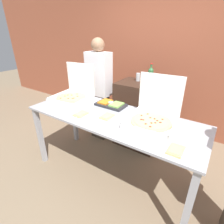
{
  "coord_description": "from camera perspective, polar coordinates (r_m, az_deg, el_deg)",
  "views": [
    {
      "loc": [
        1.02,
        -1.53,
        1.82
      ],
      "look_at": [
        0.0,
        0.0,
        0.95
      ],
      "focal_mm": 28.0,
      "sensor_mm": 36.0,
      "label": 1
    }
  ],
  "objects": [
    {
      "name": "soda_can_silver",
      "position": [
        2.83,
        8.49,
        11.24
      ],
      "size": [
        0.07,
        0.07,
        0.12
      ],
      "color": "silver",
      "rests_on": "sideboard_podium"
    },
    {
      "name": "person_guest_cap",
      "position": [
        2.97,
        -4.2,
        7.18
      ],
      "size": [
        0.4,
        0.22,
        1.72
      ],
      "rotation": [
        0.0,
        0.0,
        3.14
      ],
      "color": "#473D33",
      "rests_on": "ground_plane"
    },
    {
      "name": "paper_plate_front_center",
      "position": [
        2.01,
        -1.65,
        -1.61
      ],
      "size": [
        0.25,
        0.25,
        0.03
      ],
      "color": "white",
      "rests_on": "buffet_table"
    },
    {
      "name": "brick_wall_behind",
      "position": [
        3.41,
        16.84,
        17.19
      ],
      "size": [
        10.0,
        0.06,
        2.8
      ],
      "color": "#9E5138",
      "rests_on": "ground_plane"
    },
    {
      "name": "pizza_box_near_right",
      "position": [
        1.95,
        13.36,
        -0.84
      ],
      "size": [
        0.52,
        0.54,
        0.49
      ],
      "rotation": [
        0.0,
        0.0,
        0.07
      ],
      "color": "white",
      "rests_on": "buffet_table"
    },
    {
      "name": "ground_plane",
      "position": [
        2.59,
        -0.0,
        -19.43
      ],
      "size": [
        16.0,
        16.0,
        0.0
      ],
      "primitive_type": "plane",
      "color": "#847056"
    },
    {
      "name": "paper_plate_front_left",
      "position": [
        2.09,
        -10.07,
        -0.78
      ],
      "size": [
        0.22,
        0.22,
        0.03
      ],
      "color": "white",
      "rests_on": "buffet_table"
    },
    {
      "name": "soda_bottle",
      "position": [
        2.73,
        12.47,
        11.82
      ],
      "size": [
        0.08,
        0.08,
        0.29
      ],
      "color": "#2D6638",
      "rests_on": "sideboard_podium"
    },
    {
      "name": "pizza_box_far_right",
      "position": [
        2.62,
        -12.4,
        6.15
      ],
      "size": [
        0.53,
        0.54,
        0.48
      ],
      "rotation": [
        0.0,
        0.0,
        0.09
      ],
      "color": "white",
      "rests_on": "buffet_table"
    },
    {
      "name": "sideboard_podium",
      "position": [
        2.92,
        8.69,
        -1.0
      ],
      "size": [
        0.71,
        0.51,
        1.09
      ],
      "color": "#382319",
      "rests_on": "ground_plane"
    },
    {
      "name": "paper_plate_front_right",
      "position": [
        1.57,
        20.07,
        -11.78
      ],
      "size": [
        0.22,
        0.22,
        0.03
      ],
      "color": "white",
      "rests_on": "buffet_table"
    },
    {
      "name": "veggie_tray",
      "position": [
        2.32,
        -0.37,
        2.56
      ],
      "size": [
        0.39,
        0.23,
        0.05
      ],
      "color": "#28282D",
      "rests_on": "buffet_table"
    },
    {
      "name": "buffet_table",
      "position": [
        2.11,
        -0.0,
        -4.12
      ],
      "size": [
        2.12,
        0.79,
        0.9
      ],
      "color": "#A8AAB2",
      "rests_on": "ground_plane"
    }
  ]
}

